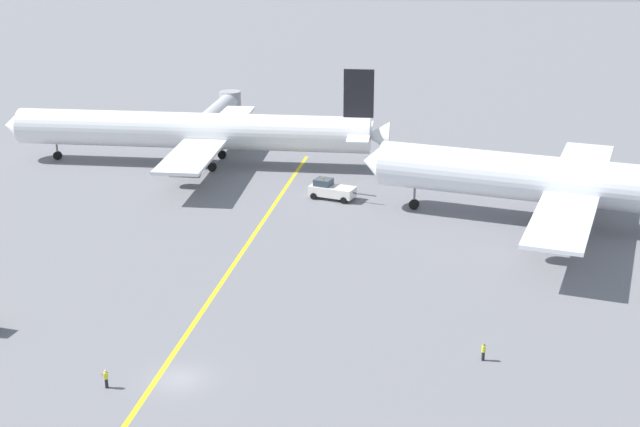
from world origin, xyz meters
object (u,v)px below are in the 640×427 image
(airliner_at_gate_left, at_px, (195,131))
(airliner_being_pushed, at_px, (559,182))
(ground_crew_marshaller_foreground, at_px, (483,352))
(pushback_tug, at_px, (331,190))
(jet_bridge, at_px, (221,109))
(ground_crew_wing_walker_right, at_px, (106,378))

(airliner_at_gate_left, bearing_deg, airliner_being_pushed, -27.02)
(ground_crew_marshaller_foreground, bearing_deg, pushback_tug, 108.60)
(airliner_being_pushed, relative_size, ground_crew_marshaller_foreground, 29.28)
(ground_crew_marshaller_foreground, bearing_deg, airliner_at_gate_left, 120.95)
(airliner_at_gate_left, relative_size, jet_bridge, 3.05)
(airliner_being_pushed, height_order, ground_crew_marshaller_foreground, airliner_being_pushed)
(airliner_being_pushed, height_order, jet_bridge, airliner_being_pushed)
(airliner_being_pushed, distance_m, ground_crew_marshaller_foreground, 37.68)
(airliner_at_gate_left, height_order, pushback_tug, airliner_at_gate_left)
(airliner_at_gate_left, height_order, jet_bridge, airliner_at_gate_left)
(ground_crew_wing_walker_right, bearing_deg, airliner_at_gate_left, 93.81)
(pushback_tug, relative_size, ground_crew_wing_walker_right, 5.52)
(airliner_at_gate_left, relative_size, airliner_being_pushed, 1.22)
(pushback_tug, xyz_separation_m, ground_crew_marshaller_foreground, (14.94, -44.40, -0.39))
(airliner_at_gate_left, distance_m, pushback_tug, 26.52)
(ground_crew_marshaller_foreground, bearing_deg, airliner_being_pushed, 69.50)
(airliner_at_gate_left, xyz_separation_m, pushback_tug, (21.06, -15.64, -3.90))
(airliner_at_gate_left, height_order, ground_crew_wing_walker_right, airliner_at_gate_left)
(jet_bridge, bearing_deg, airliner_at_gate_left, -91.79)
(airliner_at_gate_left, distance_m, airliner_being_pushed, 55.10)
(ground_crew_wing_walker_right, bearing_deg, pushback_tug, 71.80)
(ground_crew_wing_walker_right, bearing_deg, jet_bridge, 92.46)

